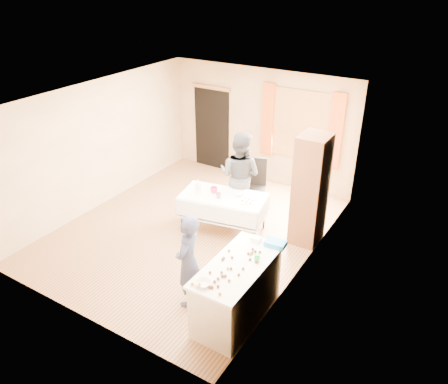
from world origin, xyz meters
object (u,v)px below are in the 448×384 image
Objects in this scene: girl at (188,261)px; woman at (240,176)px; party_table at (223,210)px; counter at (237,291)px; chair at (253,196)px; cabinet at (310,190)px.

woman reaches higher than girl.
party_table is 0.96× the size of woman.
woman is at bearing 118.93° from counter.
chair is (0.15, 0.95, -0.11)m from party_table.
girl reaches higher than party_table.
chair is 3.00m from girl.
party_table is at bearing 87.63° from woman.
party_table is at bearing -160.61° from cabinet.
cabinet is 1.38× the size of girl.
party_table is 0.97m from chair.
cabinet is at bearing 87.61° from counter.
chair is 0.75× the size of girl.
woman is at bearing -179.62° from girl.
cabinet reaches higher than woman.
chair is (-1.34, 0.43, -0.69)m from cabinet.
cabinet is 1.34× the size of counter.
girl is (0.62, -1.98, 0.30)m from party_table.
chair is (-1.24, 2.83, -0.12)m from counter.
counter is 2.33m from party_table.
cabinet is 1.20× the size of party_table.
party_table is (-1.39, 1.88, -0.01)m from counter.
woman is (-0.15, -0.31, 0.56)m from chair.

